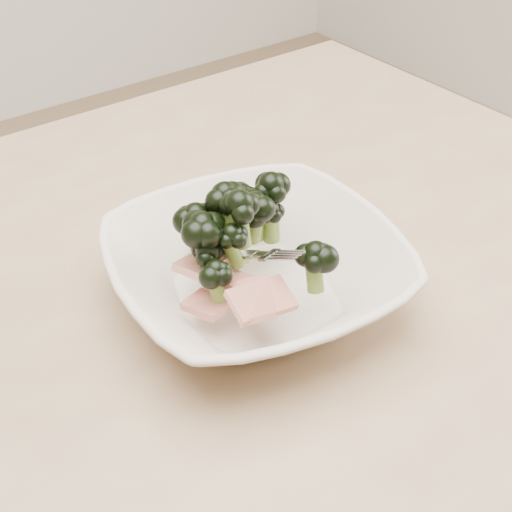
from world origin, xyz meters
TOP-DOWN VIEW (x-y plane):
  - dining_table at (0.00, 0.00)m, footprint 1.20×0.80m
  - broccoli_dish at (0.10, -0.05)m, footprint 0.30×0.30m

SIDE VIEW (x-z plane):
  - dining_table at x=0.00m, z-range 0.28..1.03m
  - broccoli_dish at x=0.10m, z-range 0.73..0.85m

